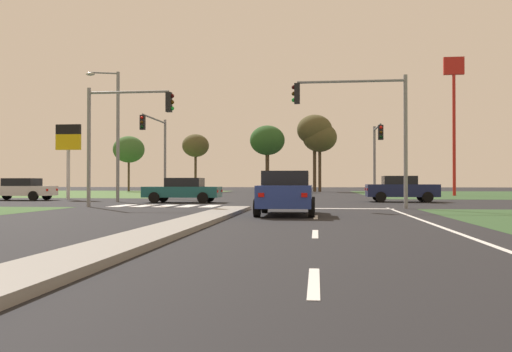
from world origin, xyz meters
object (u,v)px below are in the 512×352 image
Objects in this scene: traffic_signal_near_right at (364,117)px; car_blue_second at (286,193)px; treeline_third at (267,141)px; fuel_price_totem at (68,145)px; car_teal_third at (183,190)px; car_white_near at (20,189)px; street_lamp_second at (115,129)px; car_navy_fourth at (401,189)px; treeline_fourth at (315,130)px; treeline_near at (129,150)px; traffic_signal_far_right at (377,148)px; traffic_signal_far_left at (157,142)px; treeline_second at (196,146)px; traffic_signal_near_left at (119,125)px; treeline_fifth at (320,138)px; fastfood_pole_sign at (454,95)px.

car_blue_second is at bearing -121.98° from traffic_signal_near_right.
car_blue_second is 0.51× the size of treeline_third.
traffic_signal_near_right reaches higher than fuel_price_totem.
car_teal_third is 12.25m from traffic_signal_near_right.
street_lamp_second is (7.55, -2.37, 3.74)m from car_white_near.
car_navy_fourth is 35.92m from treeline_fourth.
treeline_near reaches higher than car_teal_third.
traffic_signal_far_right reaches higher than car_navy_fourth.
traffic_signal_far_left is at bearing -108.68° from treeline_fourth.
traffic_signal_far_left is at bearing -81.58° from treeline_second.
treeline_near reaches higher than car_white_near.
street_lamp_second is at bearing 133.68° from car_blue_second.
traffic_signal_far_left is 17.45m from traffic_signal_near_right.
fuel_price_totem is at bearing -77.10° from treeline_near.
car_blue_second is at bearing -32.12° from traffic_signal_near_left.
treeline_fourth is at bearing -11.55° from car_teal_third.
treeline_third is at bearing 109.13° from traffic_signal_far_right.
car_navy_fourth is 0.74× the size of traffic_signal_near_left.
traffic_signal_far_right is 43.14m from treeline_near.
car_blue_second is 18.01m from traffic_signal_far_right.
traffic_signal_near_right is at bearing -19.12° from car_navy_fourth.
traffic_signal_near_left reaches higher than car_white_near.
fuel_price_totem reaches higher than car_white_near.
street_lamp_second is 35.30m from treeline_third.
treeline_near is at bearing 179.69° from treeline_fifth.
traffic_signal_far_left is 0.79× the size of treeline_near.
treeline_fifth is (-4.79, 34.79, 6.11)m from car_navy_fourth.
traffic_signal_far_right is 38.37m from treeline_second.
traffic_signal_near_left is 0.95× the size of traffic_signal_near_right.
car_teal_third is 0.61× the size of treeline_near.
treeline_near is 24.82m from treeline_fourth.
car_navy_fourth is 22.97m from fuel_price_totem.
treeline_fourth reaches higher than treeline_near.
traffic_signal_far_right is 32.09m from treeline_fifth.
car_teal_third is 0.54× the size of treeline_third.
traffic_signal_near_left is 13.36m from fuel_price_totem.
traffic_signal_near_right is 43.53m from treeline_fifth.
car_blue_second is 10.51m from traffic_signal_near_left.
car_navy_fourth is 19.38m from fastfood_pole_sign.
fastfood_pole_sign reaches higher than traffic_signal_far_right.
car_teal_third is 13.59m from traffic_signal_far_right.
treeline_near is (-5.11, 34.78, 4.84)m from car_white_near.
fastfood_pole_sign reaches higher than treeline_fifth.
car_navy_fourth is at bearing 65.64° from car_blue_second.
fastfood_pole_sign reaches higher than treeline_second.
treeline_third is at bearing 138.27° from fastfood_pole_sign.
fastfood_pole_sign is at bearing -56.15° from treeline_fourth.
treeline_third is (-18.47, 16.47, -2.67)m from fastfood_pole_sign.
car_teal_third is 35.65m from treeline_third.
car_navy_fourth is 0.44× the size of treeline_fourth.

